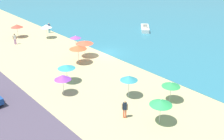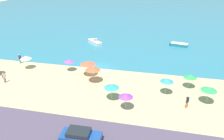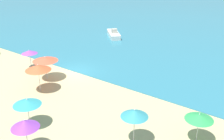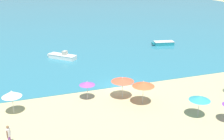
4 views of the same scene
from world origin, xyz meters
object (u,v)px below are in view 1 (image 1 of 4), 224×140
beach_umbrella_1 (17,26)px  beach_umbrella_2 (46,26)px  beach_umbrella_9 (171,85)px  beach_umbrella_4 (129,78)px  beach_umbrella_6 (66,67)px  beach_umbrella_3 (84,42)px  beach_umbrella_8 (75,37)px  bather_0 (49,27)px  beach_umbrella_5 (63,77)px  beach_umbrella_0 (78,47)px  bather_1 (15,38)px  skiff_offshore (145,28)px  bather_2 (125,108)px  beach_umbrella_7 (161,102)px

beach_umbrella_1 → beach_umbrella_2: (3.67, 3.53, 0.09)m
beach_umbrella_9 → beach_umbrella_4: bearing=-142.1°
beach_umbrella_6 → beach_umbrella_9: (10.33, 5.50, -0.10)m
beach_umbrella_1 → beach_umbrella_3: beach_umbrella_3 is taller
beach_umbrella_8 → bather_0: bearing=173.8°
beach_umbrella_1 → beach_umbrella_2: beach_umbrella_2 is taller
beach_umbrella_3 → beach_umbrella_6: beach_umbrella_3 is taller
beach_umbrella_1 → beach_umbrella_5: size_ratio=1.00×
beach_umbrella_6 → beach_umbrella_8: (-8.95, 7.20, -0.10)m
beach_umbrella_0 → beach_umbrella_6: 5.67m
beach_umbrella_4 → beach_umbrella_8: (-15.97, 4.27, -0.33)m
beach_umbrella_5 → beach_umbrella_8: size_ratio=1.10×
beach_umbrella_9 → bather_0: size_ratio=1.16×
beach_umbrella_6 → beach_umbrella_4: bearing=22.7°
beach_umbrella_1 → bather_1: beach_umbrella_1 is taller
beach_umbrella_6 → skiff_offshore: beach_umbrella_6 is taller
beach_umbrella_5 → beach_umbrella_9: 10.97m
beach_umbrella_0 → bather_2: bearing=-17.3°
beach_umbrella_0 → bather_1: 13.55m
beach_umbrella_7 → beach_umbrella_9: size_ratio=1.15×
beach_umbrella_1 → beach_umbrella_3: size_ratio=0.94×
beach_umbrella_1 → beach_umbrella_9: bearing=4.8°
beach_umbrella_6 → beach_umbrella_9: size_ratio=1.06×
beach_umbrella_0 → beach_umbrella_9: (14.14, 1.32, -0.44)m
beach_umbrella_5 → beach_umbrella_6: (-2.17, 1.83, -0.04)m
bather_2 → beach_umbrella_5: bearing=-166.0°
beach_umbrella_4 → beach_umbrella_9: beach_umbrella_4 is taller
beach_umbrella_3 → beach_umbrella_8: 3.81m
beach_umbrella_1 → beach_umbrella_4: (27.22, -0.02, 0.18)m
beach_umbrella_3 → beach_umbrella_5: beach_umbrella_3 is taller
beach_umbrella_2 → beach_umbrella_8: size_ratio=1.15×
beach_umbrella_5 → beach_umbrella_6: 2.84m
beach_umbrella_4 → bather_0: beach_umbrella_4 is taller
beach_umbrella_0 → bather_0: bearing=164.9°
bather_2 → skiff_offshore: bearing=129.6°
beach_umbrella_8 → bather_2: size_ratio=1.17×
beach_umbrella_6 → bather_0: beach_umbrella_6 is taller
beach_umbrella_6 → beach_umbrella_7: beach_umbrella_7 is taller
beach_umbrella_4 → beach_umbrella_8: size_ratio=1.18×
beach_umbrella_1 → beach_umbrella_9: (30.52, 2.55, -0.15)m
beach_umbrella_8 → beach_umbrella_1: bearing=-159.3°
beach_umbrella_3 → beach_umbrella_8: (-3.67, 0.96, -0.30)m
bather_2 → beach_umbrella_0: bearing=162.7°
beach_umbrella_2 → beach_umbrella_9: beach_umbrella_2 is taller
beach_umbrella_9 → beach_umbrella_6: bearing=-151.9°
beach_umbrella_4 → beach_umbrella_8: 16.53m
beach_umbrella_6 → skiff_offshore: 24.27m
bather_1 → bather_2: (26.50, -1.05, 0.02)m
beach_umbrella_1 → beach_umbrella_6: bearing=-8.3°
bather_1 → beach_umbrella_1: bearing=150.0°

